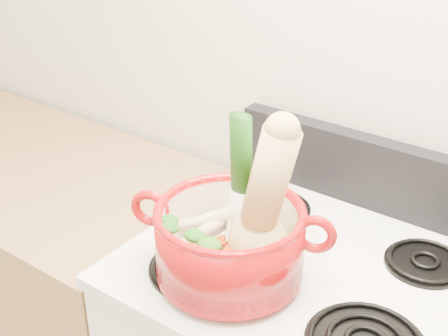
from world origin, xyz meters
The scene contains 21 objects.
wall_back centered at (0.00, 1.75, 1.30)m, with size 3.50×0.02×2.60m, color beige.
cooktop centered at (0.00, 1.40, 0.93)m, with size 0.78×0.67×0.03m, color silver.
control_backsplash centered at (0.00, 1.70, 1.04)m, with size 0.76×0.05×0.18m, color black.
counter_left centered at (-1.07, 1.40, 0.45)m, with size 1.36×0.65×0.90m, color #9A7248.
burner_front_left centered at (-0.19, 1.24, 0.96)m, with size 0.22×0.22×0.02m, color black.
burner_back_left centered at (-0.19, 1.54, 0.96)m, with size 0.17×0.17×0.02m, color black.
burner_back_right centered at (0.19, 1.54, 0.96)m, with size 0.17×0.17×0.02m, color black.
dutch_oven centered at (-0.12, 1.25, 1.04)m, with size 0.30×0.30×0.15m, color #9C0A0B.
pot_handle_left centered at (-0.28, 1.19, 1.09)m, with size 0.08×0.08×0.02m, color #9C0A0B.
pot_handle_right centered at (0.04, 1.31, 1.09)m, with size 0.08×0.08×0.02m, color #9C0A0B.
squash centered at (-0.07, 1.28, 1.16)m, with size 0.13×0.13×0.31m, color #DAB16F, non-canonical shape.
leek centered at (-0.13, 1.30, 1.16)m, with size 0.05×0.05×0.32m, color silver.
ginger centered at (-0.11, 1.33, 1.02)m, with size 0.09×0.07×0.05m, color tan.
parsnip_0 centered at (-0.16, 1.30, 1.02)m, with size 0.04×0.04×0.23m, color beige.
parsnip_1 centered at (-0.21, 1.27, 1.03)m, with size 0.04×0.04×0.20m, color beige.
parsnip_2 centered at (-0.15, 1.29, 1.03)m, with size 0.04×0.04×0.20m, color beige.
parsnip_3 centered at (-0.24, 1.27, 1.04)m, with size 0.04×0.04×0.17m, color #EEE7C1.
carrot_0 centered at (-0.15, 1.22, 1.02)m, with size 0.03×0.03×0.16m, color #C03209.
carrot_1 centered at (-0.17, 1.20, 1.02)m, with size 0.03×0.03×0.14m, color #CF3B0A.
carrot_2 centered at (-0.11, 1.23, 1.03)m, with size 0.04×0.04×0.19m, color #DE500B.
carrot_3 centered at (-0.16, 1.21, 1.03)m, with size 0.03×0.03×0.12m, color #DF3F0B.
Camera 1 is at (0.48, 0.40, 1.77)m, focal length 50.00 mm.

